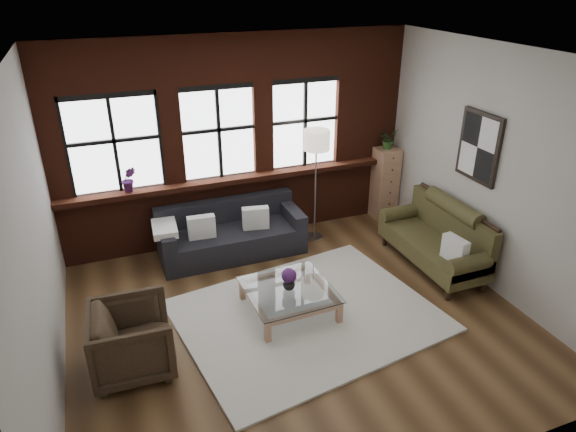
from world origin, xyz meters
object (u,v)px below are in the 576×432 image
object	(u,v)px
coffee_table	(289,301)
floor_lamp	(315,182)
vintage_settee	(433,237)
armchair	(132,340)
vase	(289,284)
drawer_chest	(384,183)
dark_sofa	(231,230)

from	to	relation	value
coffee_table	floor_lamp	distance (m)	2.22
vintage_settee	armchair	bearing A→B (deg)	-171.56
vase	vintage_settee	bearing A→B (deg)	6.89
coffee_table	drawer_chest	bearing A→B (deg)	38.48
vintage_settee	coffee_table	xyz separation A→B (m)	(-2.35, -0.28, -0.33)
drawer_chest	coffee_table	bearing A→B (deg)	-141.52
vintage_settee	vase	size ratio (longest dim) A/B	11.67
armchair	vase	xyz separation A→B (m)	(1.95, 0.35, 0.03)
vintage_settee	coffee_table	size ratio (longest dim) A/B	1.76
vintage_settee	floor_lamp	bearing A→B (deg)	130.48
dark_sofa	coffee_table	size ratio (longest dim) A/B	2.05
dark_sofa	vintage_settee	world-z (taller)	vintage_settee
vase	floor_lamp	distance (m)	2.13
dark_sofa	vintage_settee	distance (m)	3.00
dark_sofa	armchair	size ratio (longest dim) A/B	2.52
dark_sofa	vase	xyz separation A→B (m)	(0.27, -1.73, 0.03)
armchair	floor_lamp	world-z (taller)	floor_lamp
vintage_settee	coffee_table	distance (m)	2.39
armchair	coffee_table	xyz separation A→B (m)	(1.95, 0.35, -0.22)
vintage_settee	armchair	distance (m)	4.36
armchair	vase	size ratio (longest dim) A/B	5.38
armchair	floor_lamp	xyz separation A→B (m)	(3.07, 2.09, 0.59)
coffee_table	vase	size ratio (longest dim) A/B	6.64
vase	dark_sofa	bearing A→B (deg)	98.87
vintage_settee	armchair	size ratio (longest dim) A/B	2.17
dark_sofa	vintage_settee	xyz separation A→B (m)	(2.62, -1.45, 0.10)
dark_sofa	vase	world-z (taller)	dark_sofa
coffee_table	drawer_chest	size ratio (longest dim) A/B	0.85
dark_sofa	floor_lamp	size ratio (longest dim) A/B	1.11
vintage_settee	floor_lamp	distance (m)	1.96
dark_sofa	floor_lamp	xyz separation A→B (m)	(1.39, -0.00, 0.59)
dark_sofa	vintage_settee	size ratio (longest dim) A/B	1.16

